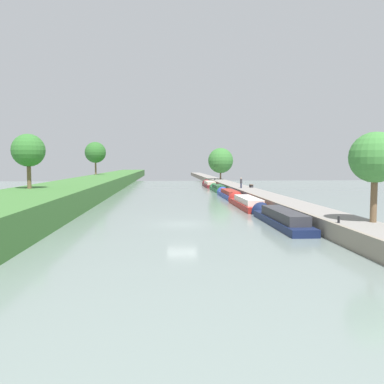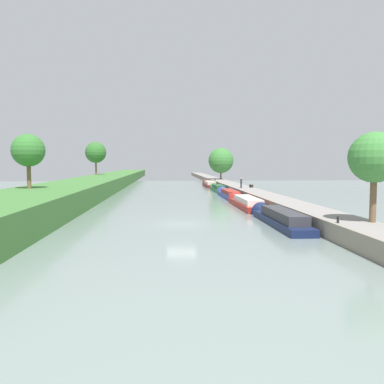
% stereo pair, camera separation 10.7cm
% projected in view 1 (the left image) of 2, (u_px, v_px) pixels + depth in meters
% --- Properties ---
extents(ground_plane, '(160.00, 160.00, 0.00)m').
position_uv_depth(ground_plane, '(182.00, 224.00, 32.87)').
color(ground_plane, slate).
extents(left_grassy_bank, '(8.92, 260.00, 2.39)m').
position_uv_depth(left_grassy_bank, '(8.00, 212.00, 31.78)').
color(left_grassy_bank, '#3D7033').
rests_on(left_grassy_bank, ground_plane).
extents(right_towpath, '(3.31, 260.00, 1.18)m').
position_uv_depth(right_towpath, '(314.00, 216.00, 33.63)').
color(right_towpath, gray).
rests_on(right_towpath, ground_plane).
extents(stone_quay, '(0.25, 260.00, 1.23)m').
position_uv_depth(stone_quay, '(294.00, 216.00, 33.50)').
color(stone_quay, gray).
rests_on(stone_quay, ground_plane).
extents(narrowboat_navy, '(2.00, 12.68, 2.00)m').
position_uv_depth(narrowboat_navy, '(279.00, 218.00, 32.98)').
color(narrowboat_navy, '#141E42').
rests_on(narrowboat_navy, ground_plane).
extents(narrowboat_red, '(2.18, 12.65, 2.07)m').
position_uv_depth(narrowboat_red, '(245.00, 202.00, 46.00)').
color(narrowboat_red, maroon).
rests_on(narrowboat_red, ground_plane).
extents(narrowboat_blue, '(1.95, 12.46, 1.85)m').
position_uv_depth(narrowboat_blue, '(228.00, 194.00, 58.76)').
color(narrowboat_blue, '#283D93').
rests_on(narrowboat_blue, ground_plane).
extents(narrowboat_green, '(1.85, 11.11, 1.75)m').
position_uv_depth(narrowboat_green, '(217.00, 188.00, 72.07)').
color(narrowboat_green, '#1E6033').
rests_on(narrowboat_green, ground_plane).
extents(narrowboat_maroon, '(2.17, 11.26, 2.06)m').
position_uv_depth(narrowboat_maroon, '(209.00, 184.00, 85.18)').
color(narrowboat_maroon, maroon).
rests_on(narrowboat_maroon, ground_plane).
extents(tree_rightbank_near, '(3.40, 3.40, 6.06)m').
position_uv_depth(tree_rightbank_near, '(375.00, 158.00, 25.88)').
color(tree_rightbank_near, brown).
rests_on(tree_rightbank_near, right_towpath).
extents(tree_rightbank_midnear, '(6.13, 6.13, 7.64)m').
position_uv_depth(tree_rightbank_midnear, '(221.00, 161.00, 95.01)').
color(tree_rightbank_midnear, brown).
rests_on(tree_rightbank_midnear, right_towpath).
extents(tree_leftbank_downstream, '(3.54, 3.54, 5.91)m').
position_uv_depth(tree_leftbank_downstream, '(28.00, 151.00, 41.89)').
color(tree_leftbank_downstream, brown).
rests_on(tree_leftbank_downstream, left_grassy_bank).
extents(tree_leftbank_upstream, '(5.00, 5.00, 7.81)m').
position_uv_depth(tree_leftbank_upstream, '(95.00, 152.00, 93.06)').
color(tree_leftbank_upstream, brown).
rests_on(tree_leftbank_upstream, left_grassy_bank).
extents(person_walking, '(0.34, 0.34, 1.66)m').
position_uv_depth(person_walking, '(241.00, 183.00, 61.74)').
color(person_walking, '#282D42').
rests_on(person_walking, right_towpath).
extents(mooring_bollard_near, '(0.16, 0.16, 0.45)m').
position_uv_depth(mooring_bollard_near, '(339.00, 220.00, 25.83)').
color(mooring_bollard_near, black).
rests_on(mooring_bollard_near, right_towpath).
extents(mooring_bollard_far, '(0.16, 0.16, 0.45)m').
position_uv_depth(mooring_bollard_far, '(215.00, 179.00, 89.48)').
color(mooring_bollard_far, black).
rests_on(mooring_bollard_far, right_towpath).
extents(park_bench, '(0.44, 1.50, 0.47)m').
position_uv_depth(park_bench, '(251.00, 185.00, 63.39)').
color(park_bench, '#333338').
rests_on(park_bench, right_towpath).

